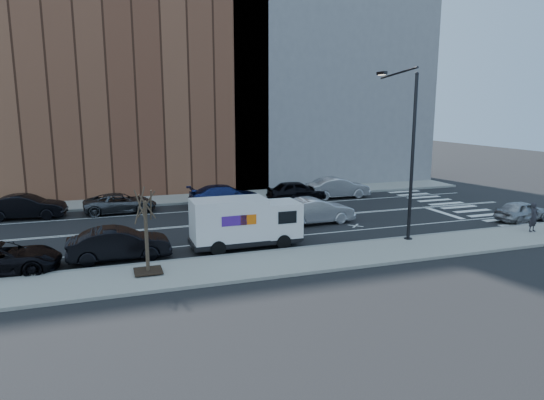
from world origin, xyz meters
TOP-DOWN VIEW (x-y plane):
  - ground at (0.00, 0.00)m, footprint 120.00×120.00m
  - sidewalk_near at (0.00, -8.80)m, footprint 44.00×3.60m
  - sidewalk_far at (0.00, 8.80)m, footprint 44.00×3.60m
  - curb_near at (0.00, -7.00)m, footprint 44.00×0.25m
  - curb_far at (0.00, 7.00)m, footprint 44.00×0.25m
  - crosswalk at (16.00, 0.00)m, footprint 3.00×14.00m
  - road_markings at (0.00, 0.00)m, footprint 40.00×8.60m
  - bldg_brick at (-8.00, 15.60)m, footprint 26.00×10.00m
  - bldg_concrete at (12.00, 15.60)m, footprint 20.00×10.00m
  - streetlight at (7.00, -6.91)m, footprint 0.44×4.02m
  - street_tree at (-7.00, -8.40)m, footprint 1.20×1.20m
  - fedex_van at (-1.79, -5.60)m, footprint 5.82×2.11m
  - far_parked_b at (-13.60, 5.57)m, footprint 5.05×2.28m
  - far_parked_c at (-7.68, 5.48)m, footprint 4.97×2.40m
  - far_parked_d at (-0.19, 5.47)m, footprint 5.53×2.48m
  - far_parked_e at (5.60, 5.53)m, footprint 4.71×1.99m
  - far_parked_f at (9.22, 5.57)m, footprint 5.07×1.77m
  - driving_sedan at (3.88, -1.89)m, footprint 5.02×1.96m
  - near_parked_rear_a at (-8.09, -5.62)m, footprint 4.83×1.74m
  - near_parked_rear_b at (-13.14, -6.01)m, footprint 5.15×2.54m
  - near_parked_front at (16.81, -5.64)m, footprint 4.07×2.05m
  - pedestrian at (14.77, -8.41)m, footprint 0.69×0.53m

SIDE VIEW (x-z plane):
  - ground at x=0.00m, z-range 0.00..0.00m
  - crosswalk at x=16.00m, z-range 0.00..0.01m
  - road_markings at x=0.00m, z-range 0.00..0.01m
  - sidewalk_near at x=0.00m, z-range 0.00..0.15m
  - sidewalk_far at x=0.00m, z-range 0.00..0.15m
  - curb_near at x=0.00m, z-range 0.00..0.17m
  - curb_far at x=0.00m, z-range 0.00..0.17m
  - near_parked_front at x=16.81m, z-range 0.00..1.33m
  - far_parked_c at x=-7.68m, z-range 0.00..1.37m
  - near_parked_rear_b at x=-13.14m, z-range 0.00..1.41m
  - far_parked_d at x=-0.19m, z-range 0.00..1.57m
  - near_parked_rear_a at x=-8.09m, z-range 0.00..1.59m
  - far_parked_e at x=5.60m, z-range 0.00..1.59m
  - far_parked_b at x=-13.60m, z-range 0.00..1.61m
  - driving_sedan at x=3.88m, z-range 0.00..1.63m
  - far_parked_f at x=9.22m, z-range 0.00..1.67m
  - pedestrian at x=14.77m, z-range 0.15..1.86m
  - fedex_van at x=-1.79m, z-range 0.07..2.72m
  - street_tree at x=-7.00m, z-range -0.42..3.33m
  - streetlight at x=7.00m, z-range 0.41..9.75m
  - bldg_brick at x=-8.00m, z-range 0.00..22.00m
  - bldg_concrete at x=12.00m, z-range 0.00..26.00m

